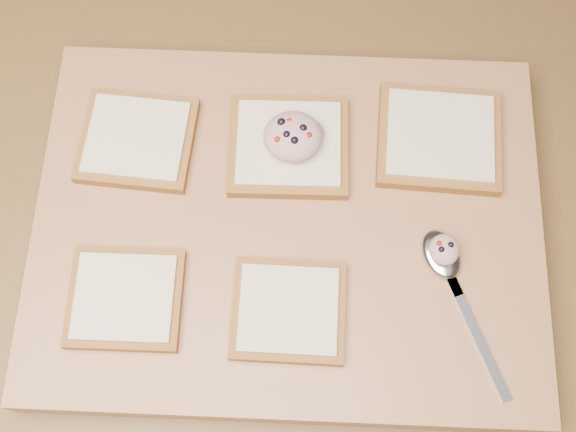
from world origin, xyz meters
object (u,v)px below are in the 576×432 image
cutting_board (288,227)px  tuna_salad_dollop (293,136)px  bread_far_center (289,146)px  spoon (447,266)px

cutting_board → tuna_salad_dollop: 0.10m
bread_far_center → spoon: bread_far_center is taller
cutting_board → spoon: size_ratio=3.00×
tuna_salad_dollop → cutting_board: bearing=-91.2°
tuna_salad_dollop → spoon: 0.20m
cutting_board → bread_far_center: size_ratio=4.12×
cutting_board → tuna_salad_dollop: (0.00, 0.08, 0.05)m
cutting_board → spoon: spoon is taller
spoon → cutting_board: bearing=164.3°
bread_far_center → spoon: size_ratio=0.73×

